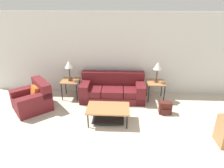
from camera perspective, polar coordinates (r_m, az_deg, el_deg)
name	(u,v)px	position (r m, az deg, el deg)	size (l,w,h in m)	color
wall_back	(119,54)	(6.42, 2.02, 8.46)	(8.55, 0.06, 2.60)	silver
couch	(113,90)	(6.27, 0.20, -1.71)	(1.98, 0.88, 0.82)	maroon
armchair	(33,99)	(6.15, -21.62, -4.14)	(1.31, 1.31, 0.80)	maroon
coffee_table	(108,111)	(5.12, -1.10, -7.81)	(1.08, 0.66, 0.42)	#A87042
side_table_left	(70,82)	(6.39, -11.80, 0.60)	(0.55, 0.53, 0.59)	#A87042
side_table_right	(156,84)	(6.27, 12.47, 0.07)	(0.55, 0.53, 0.59)	#A87042
table_lamp_left	(69,65)	(6.20, -12.23, 5.35)	(0.25, 0.25, 0.63)	#472D1E
table_lamp_right	(158,66)	(6.08, 12.93, 4.90)	(0.25, 0.25, 0.63)	#472D1E
backpack	(165,108)	(5.74, 14.98, -6.64)	(0.33, 0.27, 0.35)	#4C1E19
picture_frame	(71,79)	(6.26, -11.66, 1.34)	(0.10, 0.04, 0.13)	#4C3828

